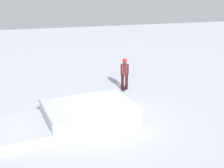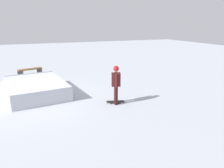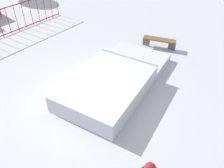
{
  "view_description": "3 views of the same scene",
  "coord_description": "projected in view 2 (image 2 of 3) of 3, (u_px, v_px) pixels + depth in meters",
  "views": [
    {
      "loc": [
        3.0,
        10.4,
        5.25
      ],
      "look_at": [
        -0.79,
        -1.86,
        0.9
      ],
      "focal_mm": 45.45,
      "sensor_mm": 36.0,
      "label": 1
    },
    {
      "loc": [
        -10.14,
        0.24,
        3.47
      ],
      "look_at": [
        -2.17,
        -3.09,
        1.0
      ],
      "focal_mm": 34.15,
      "sensor_mm": 36.0,
      "label": 2
    },
    {
      "loc": [
        -4.46,
        -4.24,
        5.78
      ],
      "look_at": [
        0.78,
        -0.39,
        0.6
      ],
      "focal_mm": 36.69,
      "sensor_mm": 36.0,
      "label": 3
    }
  ],
  "objects": [
    {
      "name": "ground_plane",
      "position": [
        34.0,
        100.0,
        10.04
      ],
      "size": [
        60.0,
        60.0,
        0.0
      ],
      "primitive_type": "plane",
      "color": "#B2B7C1"
    },
    {
      "name": "skateboard",
      "position": [
        115.0,
        102.0,
        9.59
      ],
      "size": [
        0.42,
        0.82,
        0.09
      ],
      "rotation": [
        0.0,
        0.0,
        4.44
      ],
      "color": "black",
      "rests_on": "ground"
    },
    {
      "name": "park_bench",
      "position": [
        30.0,
        70.0,
        14.58
      ],
      "size": [
        0.84,
        1.65,
        0.48
      ],
      "rotation": [
        0.0,
        0.0,
        1.86
      ],
      "color": "brown",
      "rests_on": "ground"
    },
    {
      "name": "skate_ramp",
      "position": [
        34.0,
        86.0,
        11.06
      ],
      "size": [
        5.66,
        3.18,
        0.74
      ],
      "rotation": [
        0.0,
        0.0,
        0.11
      ],
      "color": "silver",
      "rests_on": "ground"
    },
    {
      "name": "skater",
      "position": [
        116.0,
        82.0,
        9.26
      ],
      "size": [
        0.42,
        0.43,
        1.73
      ],
      "rotation": [
        0.0,
        0.0,
        4.39
      ],
      "color": "black",
      "rests_on": "ground"
    }
  ]
}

